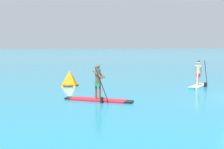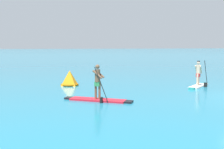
# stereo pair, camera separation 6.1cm
# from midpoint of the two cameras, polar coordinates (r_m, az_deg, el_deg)

# --- Properties ---
(paddleboarder_near_left) EXTENTS (3.10, 2.30, 1.81)m
(paddleboarder_near_left) POSITION_cam_midpoint_polar(r_m,az_deg,el_deg) (13.60, -2.72, -3.80)
(paddleboarder_near_left) COLOR red
(paddleboarder_near_left) RESTS_ON ground
(paddleboarder_mid_center) EXTENTS (2.48, 2.11, 1.78)m
(paddleboarder_mid_center) POSITION_cam_midpoint_polar(r_m,az_deg,el_deg) (18.95, 17.27, -1.26)
(paddleboarder_mid_center) COLOR white
(paddleboarder_mid_center) RESTS_ON ground
(race_marker_buoy) EXTENTS (1.29, 1.29, 1.01)m
(race_marker_buoy) POSITION_cam_midpoint_polar(r_m,az_deg,el_deg) (18.98, -8.50, -0.91)
(race_marker_buoy) COLOR orange
(race_marker_buoy) RESTS_ON ground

